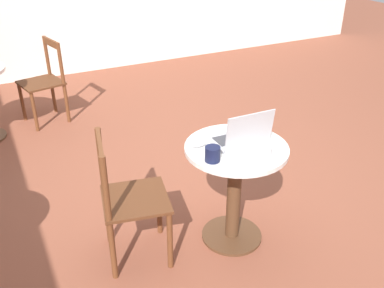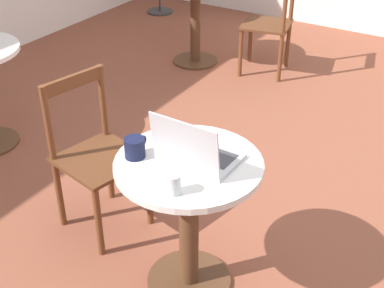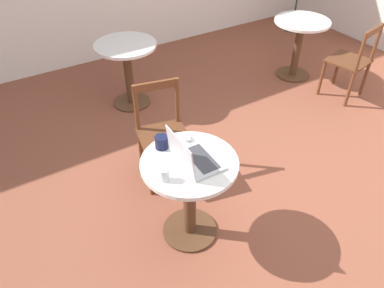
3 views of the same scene
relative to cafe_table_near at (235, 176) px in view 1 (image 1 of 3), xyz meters
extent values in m
plane|color=brown|center=(0.75, -0.10, -0.49)|extent=(16.00, 16.00, 0.00)
cylinder|color=#51331E|center=(0.00, 0.00, -0.48)|extent=(0.41, 0.41, 0.02)
cylinder|color=#51331E|center=(0.00, 0.00, -0.15)|extent=(0.09, 0.09, 0.66)
cylinder|color=silver|center=(0.00, 0.00, 0.20)|extent=(0.64, 0.64, 0.03)
cylinder|color=brown|center=(0.27, 0.42, -0.28)|extent=(0.04, 0.04, 0.42)
cylinder|color=brown|center=(-0.07, 0.49, -0.28)|extent=(0.04, 0.04, 0.42)
cylinder|color=brown|center=(0.34, 0.76, -0.28)|extent=(0.04, 0.04, 0.42)
cylinder|color=brown|center=(0.00, 0.83, -0.28)|extent=(0.04, 0.04, 0.42)
cube|color=#562F1A|center=(0.13, 0.63, -0.06)|extent=(0.47, 0.47, 0.02)
cylinder|color=brown|center=(0.34, 0.76, 0.15)|extent=(0.04, 0.04, 0.41)
cylinder|color=brown|center=(0.00, 0.83, 0.15)|extent=(0.04, 0.04, 0.41)
cube|color=brown|center=(0.17, 0.80, 0.32)|extent=(0.37, 0.10, 0.07)
cylinder|color=brown|center=(2.30, 0.92, -0.28)|extent=(0.04, 0.04, 0.42)
cylinder|color=brown|center=(2.64, 0.99, -0.28)|extent=(0.04, 0.04, 0.42)
cylinder|color=brown|center=(2.38, 0.58, -0.28)|extent=(0.04, 0.04, 0.42)
cylinder|color=brown|center=(2.71, 0.65, -0.28)|extent=(0.04, 0.04, 0.42)
cube|color=#562F1A|center=(2.51, 0.79, -0.06)|extent=(0.47, 0.47, 0.02)
cylinder|color=brown|center=(2.38, 0.58, 0.15)|extent=(0.04, 0.04, 0.41)
cylinder|color=brown|center=(2.71, 0.65, 0.15)|extent=(0.04, 0.04, 0.41)
cube|color=brown|center=(2.54, 0.62, 0.32)|extent=(0.37, 0.10, 0.07)
cube|color=#B7B7BC|center=(0.05, -0.03, 0.22)|extent=(0.24, 0.32, 0.02)
cube|color=#38383D|center=(0.07, -0.03, 0.23)|extent=(0.13, 0.27, 0.00)
cube|color=#B7B7BC|center=(-0.08, -0.03, 0.35)|extent=(0.04, 0.32, 0.23)
cube|color=silver|center=(-0.08, -0.03, 0.35)|extent=(0.03, 0.29, 0.21)
ellipsoid|color=#B7B7BC|center=(0.11, 0.21, 0.23)|extent=(0.06, 0.10, 0.03)
cylinder|color=#141938|center=(-0.09, 0.22, 0.26)|extent=(0.09, 0.09, 0.09)
torus|color=#141938|center=(-0.03, 0.22, 0.26)|extent=(0.05, 0.01, 0.05)
cylinder|color=silver|center=(-0.22, -0.07, 0.26)|extent=(0.06, 0.06, 0.09)
camera|label=1|loc=(-1.93, 1.28, 1.46)|focal=40.00mm
camera|label=2|loc=(-1.60, -1.01, 1.47)|focal=50.00mm
camera|label=3|loc=(-0.92, -1.54, 1.82)|focal=35.00mm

